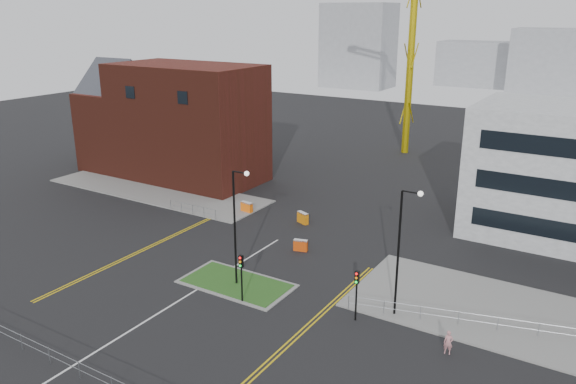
# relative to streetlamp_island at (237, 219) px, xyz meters

# --- Properties ---
(ground) EXTENTS (200.00, 200.00, 0.00)m
(ground) POSITION_rel_streetlamp_island_xyz_m (-2.22, -8.00, -5.41)
(ground) COLOR black
(ground) RESTS_ON ground
(pavement_left) EXTENTS (28.00, 8.00, 0.12)m
(pavement_left) POSITION_rel_streetlamp_island_xyz_m (-22.22, 14.00, -5.35)
(pavement_left) COLOR slate
(pavement_left) RESTS_ON ground
(pavement_right) EXTENTS (24.00, 10.00, 0.12)m
(pavement_right) POSITION_rel_streetlamp_island_xyz_m (19.78, 6.00, -5.35)
(pavement_right) COLOR slate
(pavement_right) RESTS_ON ground
(island_kerb) EXTENTS (8.60, 4.60, 0.08)m
(island_kerb) POSITION_rel_streetlamp_island_xyz_m (-0.22, 0.00, -5.37)
(island_kerb) COLOR slate
(island_kerb) RESTS_ON ground
(grass_island) EXTENTS (8.00, 4.00, 0.12)m
(grass_island) POSITION_rel_streetlamp_island_xyz_m (-0.22, 0.00, -5.35)
(grass_island) COLOR #1E4E1A
(grass_island) RESTS_ON ground
(brick_building) EXTENTS (24.20, 10.07, 14.24)m
(brick_building) POSITION_rel_streetlamp_island_xyz_m (-25.19, 20.00, 1.44)
(brick_building) COLOR #4D1D13
(brick_building) RESTS_ON ground
(streetlamp_island) EXTENTS (1.46, 0.36, 9.18)m
(streetlamp_island) POSITION_rel_streetlamp_island_xyz_m (0.00, 0.00, 0.00)
(streetlamp_island) COLOR black
(streetlamp_island) RESTS_ON ground
(streetlamp_right_near) EXTENTS (1.46, 0.36, 9.18)m
(streetlamp_right_near) POSITION_rel_streetlamp_island_xyz_m (12.00, 2.00, 0.00)
(streetlamp_right_near) COLOR black
(streetlamp_right_near) RESTS_ON ground
(traffic_light_island) EXTENTS (0.28, 0.33, 3.65)m
(traffic_light_island) POSITION_rel_streetlamp_island_xyz_m (1.78, -2.02, -2.85)
(traffic_light_island) COLOR black
(traffic_light_island) RESTS_ON ground
(traffic_light_right) EXTENTS (0.28, 0.33, 3.65)m
(traffic_light_right) POSITION_rel_streetlamp_island_xyz_m (9.78, -0.02, -2.85)
(traffic_light_right) COLOR black
(traffic_light_right) RESTS_ON ground
(railing_front) EXTENTS (24.05, 0.05, 1.10)m
(railing_front) POSITION_rel_streetlamp_island_xyz_m (-2.22, -14.00, -4.63)
(railing_front) COLOR gray
(railing_front) RESTS_ON ground
(railing_left) EXTENTS (6.05, 0.05, 1.10)m
(railing_left) POSITION_rel_streetlamp_island_xyz_m (-13.22, 10.00, -4.67)
(railing_left) COLOR gray
(railing_left) RESTS_ON ground
(railing_right) EXTENTS (19.05, 5.05, 1.10)m
(railing_right) POSITION_rel_streetlamp_island_xyz_m (18.28, 3.50, -4.63)
(railing_right) COLOR gray
(railing_right) RESTS_ON ground
(centre_line) EXTENTS (0.15, 30.00, 0.01)m
(centre_line) POSITION_rel_streetlamp_island_xyz_m (-2.22, -6.00, -5.41)
(centre_line) COLOR silver
(centre_line) RESTS_ON ground
(yellow_left_a) EXTENTS (0.12, 24.00, 0.01)m
(yellow_left_a) POSITION_rel_streetlamp_island_xyz_m (-11.22, 2.00, -5.41)
(yellow_left_a) COLOR gold
(yellow_left_a) RESTS_ON ground
(yellow_left_b) EXTENTS (0.12, 24.00, 0.01)m
(yellow_left_b) POSITION_rel_streetlamp_island_xyz_m (-10.92, 2.00, -5.41)
(yellow_left_b) COLOR gold
(yellow_left_b) RESTS_ON ground
(yellow_right_a) EXTENTS (0.12, 20.00, 0.01)m
(yellow_right_a) POSITION_rel_streetlamp_island_xyz_m (7.28, -2.00, -5.41)
(yellow_right_a) COLOR gold
(yellow_right_a) RESTS_ON ground
(yellow_right_b) EXTENTS (0.12, 20.00, 0.01)m
(yellow_right_b) POSITION_rel_streetlamp_island_xyz_m (7.58, -2.00, -5.41)
(yellow_right_b) COLOR gold
(yellow_right_b) RESTS_ON ground
(skyline_a) EXTENTS (18.00, 12.00, 22.00)m
(skyline_a) POSITION_rel_streetlamp_island_xyz_m (-42.22, 112.00, 5.59)
(skyline_a) COLOR gray
(skyline_a) RESTS_ON ground
(skyline_b) EXTENTS (24.00, 12.00, 16.00)m
(skyline_b) POSITION_rel_streetlamp_island_xyz_m (7.78, 122.00, 2.59)
(skyline_b) COLOR gray
(skyline_b) RESTS_ON ground
(skyline_d) EXTENTS (30.00, 12.00, 12.00)m
(skyline_d) POSITION_rel_streetlamp_island_xyz_m (-10.22, 132.00, 0.59)
(skyline_d) COLOR gray
(skyline_d) RESTS_ON ground
(pedestrian) EXTENTS (0.63, 0.49, 1.53)m
(pedestrian) POSITION_rel_streetlamp_island_xyz_m (16.24, -0.61, -4.65)
(pedestrian) COLOR #CB8387
(pedestrian) RESTS_ON ground
(barrier_left) EXTENTS (1.39, 0.63, 1.13)m
(barrier_left) POSITION_rel_streetlamp_island_xyz_m (-8.92, 13.50, -4.80)
(barrier_left) COLOR orange
(barrier_left) RESTS_ON ground
(barrier_mid) EXTENTS (1.28, 0.69, 1.02)m
(barrier_mid) POSITION_rel_streetlamp_island_xyz_m (0.78, 8.00, -4.86)
(barrier_mid) COLOR #D1430B
(barrier_mid) RESTS_ON ground
(barrier_right) EXTENTS (1.39, 0.92, 1.11)m
(barrier_right) POSITION_rel_streetlamp_island_xyz_m (-2.43, 13.90, -4.81)
(barrier_right) COLOR orange
(barrier_right) RESTS_ON ground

